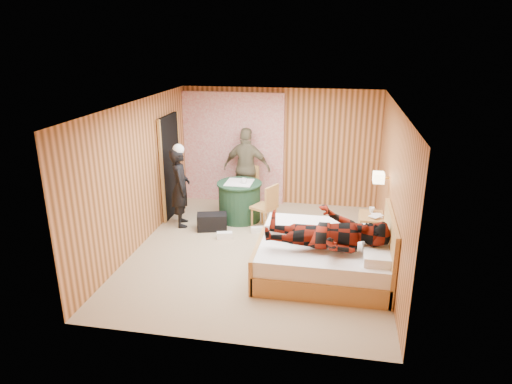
% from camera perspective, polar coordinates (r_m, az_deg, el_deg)
% --- Properties ---
extents(floor, '(4.20, 5.00, 0.01)m').
position_cam_1_polar(floor, '(7.90, 0.37, -7.42)').
color(floor, tan).
rests_on(floor, ground).
extents(ceiling, '(4.20, 5.00, 0.01)m').
position_cam_1_polar(ceiling, '(7.15, 0.41, 10.83)').
color(ceiling, white).
rests_on(ceiling, wall_back).
extents(wall_back, '(4.20, 0.02, 2.50)m').
position_cam_1_polar(wall_back, '(9.81, 2.96, 5.62)').
color(wall_back, '#D08650').
rests_on(wall_back, floor).
extents(wall_left, '(0.02, 5.00, 2.50)m').
position_cam_1_polar(wall_left, '(8.05, -14.50, 2.03)').
color(wall_left, '#D08650').
rests_on(wall_left, floor).
extents(wall_right, '(0.02, 5.00, 2.50)m').
position_cam_1_polar(wall_right, '(7.38, 16.66, 0.29)').
color(wall_right, '#D08650').
rests_on(wall_right, floor).
extents(curtain, '(2.20, 0.08, 2.40)m').
position_cam_1_polar(curtain, '(9.93, -2.85, 5.49)').
color(curtain, silver).
rests_on(curtain, floor).
extents(doorway, '(0.06, 0.90, 2.05)m').
position_cam_1_polar(doorway, '(9.33, -10.65, 3.18)').
color(doorway, black).
rests_on(doorway, floor).
extents(wall_lamp, '(0.26, 0.24, 0.16)m').
position_cam_1_polar(wall_lamp, '(7.77, 15.10, 1.77)').
color(wall_lamp, gold).
rests_on(wall_lamp, wall_right).
extents(bed, '(1.99, 1.55, 1.07)m').
position_cam_1_polar(bed, '(7.10, 8.53, -8.09)').
color(bed, tan).
rests_on(bed, floor).
extents(nightstand, '(0.43, 0.58, 0.56)m').
position_cam_1_polar(nightstand, '(8.27, 14.13, -4.56)').
color(nightstand, tan).
rests_on(nightstand, floor).
extents(round_table, '(0.89, 0.89, 0.79)m').
position_cam_1_polar(round_table, '(9.08, -2.07, -1.11)').
color(round_table, '#1D3F25').
rests_on(round_table, floor).
extents(chair_far, '(0.53, 0.53, 0.93)m').
position_cam_1_polar(chair_far, '(9.67, -1.05, 1.07)').
color(chair_far, tan).
rests_on(chair_far, floor).
extents(chair_near, '(0.54, 0.54, 0.89)m').
position_cam_1_polar(chair_near, '(8.58, 1.42, -1.48)').
color(chair_near, tan).
rests_on(chair_near, floor).
extents(duffel_bag, '(0.62, 0.43, 0.32)m').
position_cam_1_polar(duffel_bag, '(8.73, -5.52, -3.73)').
color(duffel_bag, black).
rests_on(duffel_bag, floor).
extents(sneaker_left, '(0.30, 0.18, 0.12)m').
position_cam_1_polar(sneaker_left, '(8.36, -3.94, -5.43)').
color(sneaker_left, white).
rests_on(sneaker_left, floor).
extents(sneaker_right, '(0.26, 0.18, 0.11)m').
position_cam_1_polar(sneaker_right, '(8.60, 0.16, -4.73)').
color(sneaker_right, white).
rests_on(sneaker_right, floor).
extents(woman_standing, '(0.53, 0.65, 1.54)m').
position_cam_1_polar(woman_standing, '(8.82, -9.43, 0.57)').
color(woman_standing, black).
rests_on(woman_standing, floor).
extents(man_at_table, '(1.04, 0.50, 1.72)m').
position_cam_1_polar(man_at_table, '(9.63, -1.15, 2.99)').
color(man_at_table, '#6C6348').
rests_on(man_at_table, floor).
extents(man_on_bed, '(0.86, 0.67, 1.77)m').
position_cam_1_polar(man_on_bed, '(6.61, 8.93, -3.94)').
color(man_on_bed, maroon).
rests_on(man_on_bed, bed).
extents(book_lower, '(0.19, 0.24, 0.02)m').
position_cam_1_polar(book_lower, '(8.12, 14.30, -2.88)').
color(book_lower, white).
rests_on(book_lower, nightstand).
extents(book_upper, '(0.27, 0.28, 0.02)m').
position_cam_1_polar(book_upper, '(8.11, 14.31, -2.75)').
color(book_upper, white).
rests_on(book_upper, nightstand).
extents(cup_nightstand, '(0.13, 0.13, 0.09)m').
position_cam_1_polar(cup_nightstand, '(8.27, 14.25, -2.19)').
color(cup_nightstand, white).
rests_on(cup_nightstand, nightstand).
extents(cup_table, '(0.15, 0.15, 0.10)m').
position_cam_1_polar(cup_table, '(8.87, -1.54, 1.41)').
color(cup_table, white).
rests_on(cup_table, round_table).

